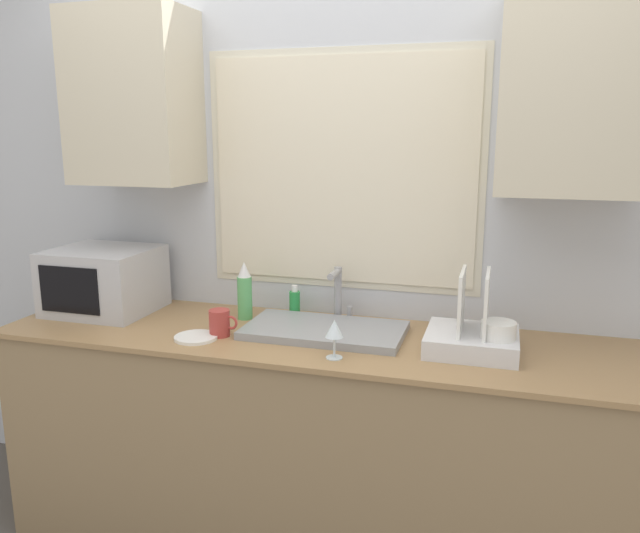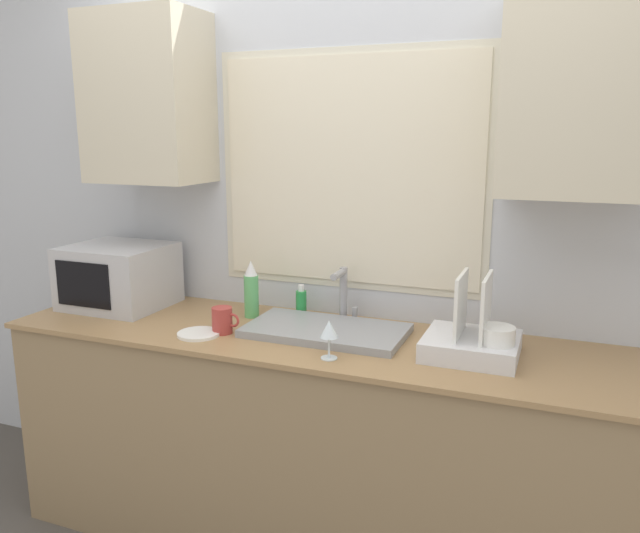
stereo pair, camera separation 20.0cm
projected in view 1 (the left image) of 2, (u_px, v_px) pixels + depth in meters
The scene contains 11 objects.
countertop at pixel (320, 443), 2.47m from camera, with size 2.52×0.65×0.89m.
wall_back at pixel (341, 197), 2.55m from camera, with size 6.00×0.38×2.60m.
sink_basin at pixel (325, 330), 2.40m from camera, with size 0.61×0.34×0.03m.
faucet at pixel (338, 291), 2.55m from camera, with size 0.08×0.14×0.22m.
microwave at pixel (104, 280), 2.69m from camera, with size 0.42×0.38×0.27m.
dish_rack at pixel (475, 335), 2.20m from camera, with size 0.32×0.30×0.29m.
spray_bottle at pixel (245, 292), 2.58m from camera, with size 0.06×0.06×0.24m.
soap_bottle at pixel (295, 303), 2.62m from camera, with size 0.05×0.05×0.13m.
mug_near_sink at pixel (220, 323), 2.37m from camera, with size 0.11×0.08×0.10m.
wine_glass at pixel (334, 330), 2.13m from camera, with size 0.06×0.06×0.14m.
small_plate at pixel (196, 337), 2.35m from camera, with size 0.16×0.16×0.01m.
Camera 1 is at (0.64, -1.86, 1.66)m, focal length 35.00 mm.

